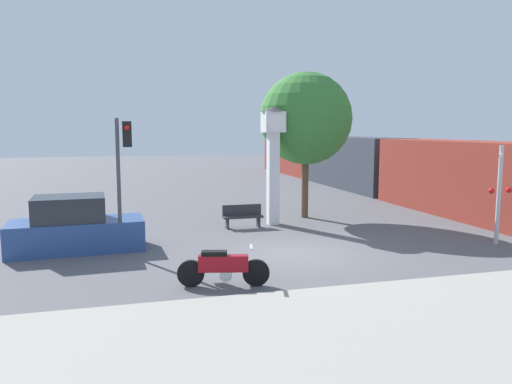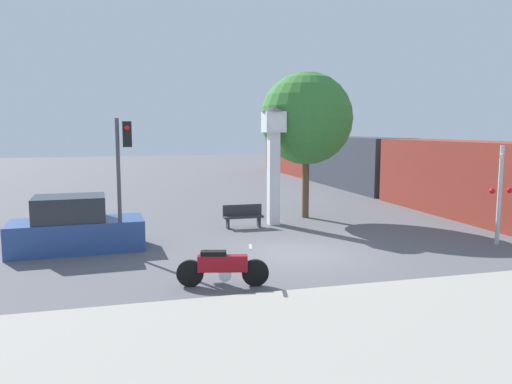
{
  "view_description": "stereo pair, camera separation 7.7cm",
  "coord_description": "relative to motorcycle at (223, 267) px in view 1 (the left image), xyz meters",
  "views": [
    {
      "loc": [
        -5.34,
        -14.6,
        3.95
      ],
      "look_at": [
        -1.1,
        0.98,
        1.9
      ],
      "focal_mm": 35.0,
      "sensor_mm": 36.0,
      "label": 1
    },
    {
      "loc": [
        -5.27,
        -14.62,
        3.95
      ],
      "look_at": [
        -1.1,
        0.98,
        1.9
      ],
      "focal_mm": 35.0,
      "sensor_mm": 36.0,
      "label": 2
    }
  ],
  "objects": [
    {
      "name": "clock_tower",
      "position": [
        3.65,
        7.58,
        2.68
      ],
      "size": [
        1.0,
        1.0,
        4.84
      ],
      "color": "white",
      "rests_on": "ground_plane"
    },
    {
      "name": "traffic_light",
      "position": [
        -2.34,
        4.17,
        2.45
      ],
      "size": [
        0.5,
        0.35,
        4.28
      ],
      "color": "#47474C",
      "rests_on": "ground_plane"
    },
    {
      "name": "parked_car",
      "position": [
        -3.91,
        4.93,
        0.26
      ],
      "size": [
        4.28,
        1.99,
        1.8
      ],
      "rotation": [
        0.0,
        0.0,
        0.05
      ],
      "color": "#2D4C8C",
      "rests_on": "ground_plane"
    },
    {
      "name": "sidewalk_strip",
      "position": [
        2.94,
        -4.0,
        -0.44
      ],
      "size": [
        36.0,
        6.0,
        0.1
      ],
      "color": "#9E998E",
      "rests_on": "ground_plane"
    },
    {
      "name": "ground_plane",
      "position": [
        2.94,
        2.62,
        -0.49
      ],
      "size": [
        120.0,
        120.0,
        0.0
      ],
      "primitive_type": "plane",
      "color": "#56565B"
    },
    {
      "name": "motorcycle",
      "position": [
        0.0,
        0.0,
        0.0
      ],
      "size": [
        2.29,
        0.73,
        1.03
      ],
      "rotation": [
        0.0,
        0.0,
        -0.23
      ],
      "color": "black",
      "rests_on": "ground_plane"
    },
    {
      "name": "freight_train",
      "position": [
        12.83,
        18.79,
        1.21
      ],
      "size": [
        2.8,
        33.44,
        3.4
      ],
      "color": "maroon",
      "rests_on": "ground_plane"
    },
    {
      "name": "street_tree",
      "position": [
        5.51,
        8.75,
        3.89
      ],
      "size": [
        4.04,
        4.04,
        6.42
      ],
      "color": "brown",
      "rests_on": "ground_plane"
    },
    {
      "name": "railroad_crossing_signal",
      "position": [
        10.01,
        2.07,
        1.37
      ],
      "size": [
        0.9,
        0.82,
        3.4
      ],
      "color": "#B7B7BC",
      "rests_on": "ground_plane"
    },
    {
      "name": "bench",
      "position": [
        2.26,
        7.2,
        -0.0
      ],
      "size": [
        1.6,
        0.44,
        0.92
      ],
      "color": "#2D2D33",
      "rests_on": "ground_plane"
    }
  ]
}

